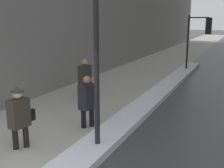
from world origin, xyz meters
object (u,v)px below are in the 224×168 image
at_px(lamp_post, 96,21).
at_px(pedestrian_nearside, 87,99).
at_px(traffic_light_near, 201,32).
at_px(pedestrian_in_fedora, 19,115).
at_px(pedestrian_trailing, 85,77).

xyz_separation_m(lamp_post, pedestrian_nearside, (-0.94, 1.18, -2.16)).
bearing_deg(traffic_light_near, pedestrian_nearside, -93.37).
bearing_deg(lamp_post, pedestrian_in_fedora, -158.91).
height_order(pedestrian_nearside, pedestrian_trailing, pedestrian_trailing).
relative_size(traffic_light_near, pedestrian_trailing, 2.11).
distance_m(lamp_post, traffic_light_near, 11.19).
relative_size(pedestrian_in_fedora, pedestrian_trailing, 0.99).
height_order(lamp_post, pedestrian_in_fedora, lamp_post).
height_order(lamp_post, pedestrian_trailing, lamp_post).
distance_m(traffic_light_near, pedestrian_in_fedora, 12.14).
distance_m(lamp_post, pedestrian_in_fedora, 2.82).
height_order(lamp_post, pedestrian_nearside, lamp_post).
bearing_deg(pedestrian_in_fedora, pedestrian_nearside, 165.94).
distance_m(pedestrian_in_fedora, pedestrian_nearside, 1.99).
xyz_separation_m(traffic_light_near, pedestrian_trailing, (-3.19, -7.41, -1.48)).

